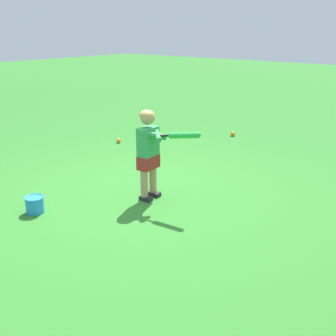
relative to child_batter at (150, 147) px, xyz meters
The scene contains 5 objects.
ground_plane 0.68m from the child_batter, 113.12° to the right, with size 40.00×40.00×0.00m, color #2D7528.
child_batter is the anchor object (origin of this frame).
play_ball_by_bucket 2.63m from the child_batter, 125.38° to the right, with size 0.08×0.08×0.08m, color orange.
play_ball_midfield 3.33m from the child_batter, 167.00° to the right, with size 0.09×0.09×0.09m, color orange.
toy_bucket 1.45m from the child_batter, 33.80° to the right, with size 0.22×0.22×0.19m.
Camera 1 is at (3.41, 3.16, 1.96)m, focal length 42.74 mm.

